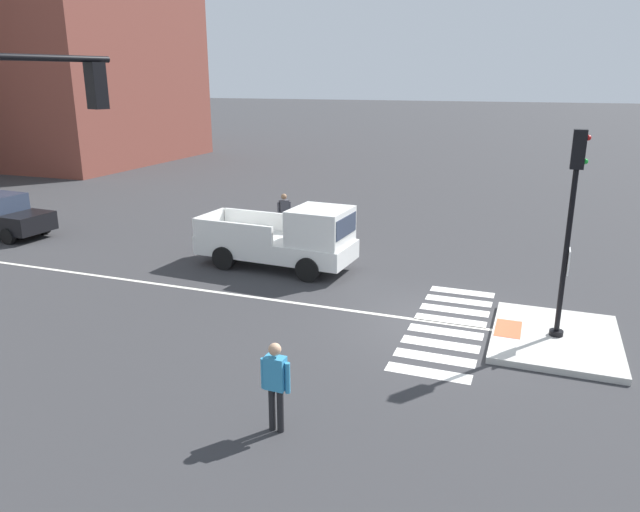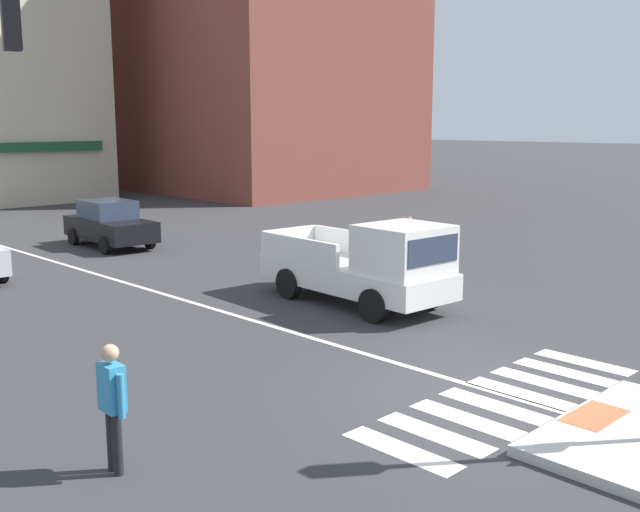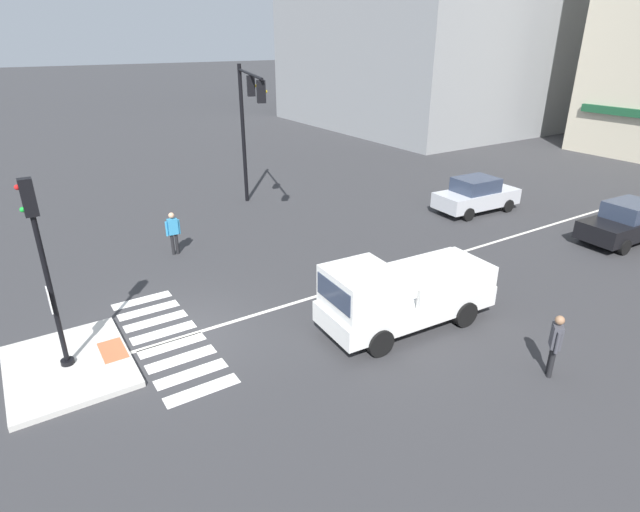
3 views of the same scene
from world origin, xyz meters
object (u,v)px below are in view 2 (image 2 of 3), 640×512
Objects in this scene: pickup_truck_white_eastbound_mid at (368,266)px; pedestrian_at_curb_left at (112,398)px; car_black_eastbound_distant at (110,224)px; pedestrian_waiting_far_side at (409,240)px.

pickup_truck_white_eastbound_mid is 3.11× the size of pedestrian_at_curb_left.
pickup_truck_white_eastbound_mid is at bearing -89.77° from car_black_eastbound_distant.
pedestrian_at_curb_left is 1.00× the size of pedestrian_waiting_far_side.
pedestrian_at_curb_left is at bearing -118.59° from car_black_eastbound_distant.
pickup_truck_white_eastbound_mid reaches higher than pedestrian_waiting_far_side.
pedestrian_waiting_far_side reaches higher than car_black_eastbound_distant.
car_black_eastbound_distant is 2.50× the size of pedestrian_at_curb_left.
pickup_truck_white_eastbound_mid is at bearing 22.03° from pedestrian_at_curb_left.
car_black_eastbound_distant is 0.80× the size of pickup_truck_white_eastbound_mid.
pickup_truck_white_eastbound_mid is 4.19m from pedestrian_waiting_far_side.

